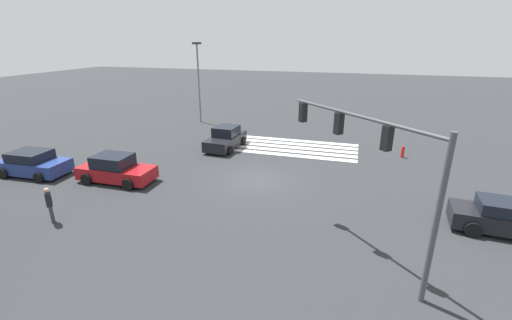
# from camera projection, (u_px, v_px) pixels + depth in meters

# --- Properties ---
(ground_plane) EXTENTS (139.05, 139.05, 0.00)m
(ground_plane) POSITION_uv_depth(u_px,v_px,m) (256.00, 180.00, 20.29)
(ground_plane) COLOR #2B2D30
(crosswalk_markings) EXTENTS (11.42, 4.40, 0.01)m
(crosswalk_markings) POSITION_uv_depth(u_px,v_px,m) (282.00, 146.00, 26.61)
(crosswalk_markings) COLOR silver
(crosswalk_markings) RESTS_ON ground_plane
(traffic_signal_mast) EXTENTS (5.21, 5.21, 5.59)m
(traffic_signal_mast) POSITION_uv_depth(u_px,v_px,m) (373.00, 153.00, 11.79)
(traffic_signal_mast) COLOR #47474C
(traffic_signal_mast) RESTS_ON ground_plane
(car_0) EXTENTS (4.23, 2.34, 1.50)m
(car_0) POSITION_uv_depth(u_px,v_px,m) (33.00, 164.00, 20.92)
(car_0) COLOR navy
(car_0) RESTS_ON ground_plane
(car_1) EXTENTS (4.41, 2.17, 1.46)m
(car_1) POSITION_uv_depth(u_px,v_px,m) (505.00, 218.00, 14.62)
(car_1) COLOR black
(car_1) RESTS_ON ground_plane
(car_3) EXTENTS (2.26, 4.30, 1.66)m
(car_3) POSITION_uv_depth(u_px,v_px,m) (226.00, 139.00, 26.03)
(car_3) COLOR black
(car_3) RESTS_ON ground_plane
(car_4) EXTENTS (4.45, 2.12, 1.60)m
(car_4) POSITION_uv_depth(u_px,v_px,m) (116.00, 169.00, 19.93)
(car_4) COLOR maroon
(car_4) RESTS_ON ground_plane
(pedestrian) EXTENTS (0.41, 0.41, 1.70)m
(pedestrian) POSITION_uv_depth(u_px,v_px,m) (49.00, 203.00, 15.36)
(pedestrian) COLOR #38383D
(pedestrian) RESTS_ON ground_plane
(street_light_pole_a) EXTENTS (0.80, 0.36, 7.61)m
(street_light_pole_a) POSITION_uv_depth(u_px,v_px,m) (198.00, 75.00, 32.83)
(street_light_pole_a) COLOR slate
(street_light_pole_a) RESTS_ON ground_plane
(fire_hydrant) EXTENTS (0.22, 0.22, 0.86)m
(fire_hydrant) POSITION_uv_depth(u_px,v_px,m) (403.00, 152.00, 24.04)
(fire_hydrant) COLOR red
(fire_hydrant) RESTS_ON ground_plane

